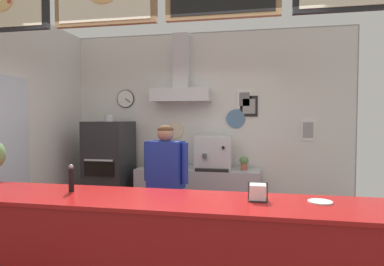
# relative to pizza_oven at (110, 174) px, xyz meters

# --- Properties ---
(back_wall_assembly) EXTENTS (4.43, 2.71, 3.02)m
(back_wall_assembly) POSITION_rel_pizza_oven_xyz_m (1.42, 0.36, 0.81)
(back_wall_assembly) COLOR gray
(back_wall_assembly) RESTS_ON ground_plane
(service_counter) EXTENTS (3.72, 0.68, 1.05)m
(service_counter) POSITION_rel_pizza_oven_xyz_m (1.44, -2.27, -0.29)
(service_counter) COLOR maroon
(service_counter) RESTS_ON ground_plane
(back_prep_counter) EXTENTS (1.82, 0.58, 0.92)m
(back_prep_counter) POSITION_rel_pizza_oven_xyz_m (1.36, 0.12, -0.36)
(back_prep_counter) COLOR #A3A5AD
(back_prep_counter) RESTS_ON ground_plane
(pizza_oven) EXTENTS (0.61, 0.71, 1.72)m
(pizza_oven) POSITION_rel_pizza_oven_xyz_m (0.00, 0.00, 0.00)
(pizza_oven) COLOR #232326
(pizza_oven) RESTS_ON ground_plane
(shop_worker) EXTENTS (0.57, 0.30, 1.59)m
(shop_worker) POSITION_rel_pizza_oven_xyz_m (1.16, -0.96, 0.04)
(shop_worker) COLOR #232328
(shop_worker) RESTS_ON ground_plane
(espresso_machine) EXTENTS (0.53, 0.45, 0.49)m
(espresso_machine) POSITION_rel_pizza_oven_xyz_m (1.60, 0.10, 0.35)
(espresso_machine) COLOR silver
(espresso_machine) RESTS_ON back_prep_counter
(potted_sage) EXTENTS (0.25, 0.25, 0.28)m
(potted_sage) POSITION_rel_pizza_oven_xyz_m (0.64, 0.14, 0.26)
(potted_sage) COLOR #9E563D
(potted_sage) RESTS_ON back_prep_counter
(potted_rosemary) EXTENTS (0.13, 0.13, 0.20)m
(potted_rosemary) POSITION_rel_pizza_oven_xyz_m (2.04, 0.11, 0.22)
(potted_rosemary) COLOR #9E563D
(potted_rosemary) RESTS_ON back_prep_counter
(potted_oregano) EXTENTS (0.22, 0.22, 0.24)m
(potted_oregano) POSITION_rel_pizza_oven_xyz_m (1.02, 0.13, 0.24)
(potted_oregano) COLOR #9E563D
(potted_oregano) RESTS_ON back_prep_counter
(pepper_grinder) EXTENTS (0.04, 0.04, 0.23)m
(pepper_grinder) POSITION_rel_pizza_oven_xyz_m (0.69, -2.19, 0.35)
(pepper_grinder) COLOR black
(pepper_grinder) RESTS_ON service_counter
(condiment_plate) EXTENTS (0.17, 0.17, 0.01)m
(condiment_plate) POSITION_rel_pizza_oven_xyz_m (2.67, -2.18, 0.25)
(condiment_plate) COLOR white
(condiment_plate) RESTS_ON service_counter
(napkin_holder) EXTENTS (0.15, 0.14, 0.14)m
(napkin_holder) POSITION_rel_pizza_oven_xyz_m (2.22, -2.19, 0.30)
(napkin_holder) COLOR #262628
(napkin_holder) RESTS_ON service_counter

